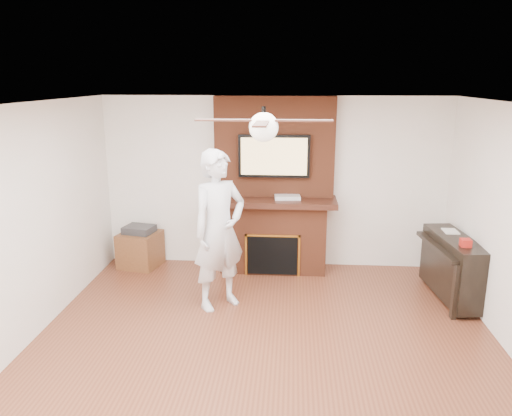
# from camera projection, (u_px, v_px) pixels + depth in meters

# --- Properties ---
(room_shell) EXTENTS (5.36, 5.86, 2.86)m
(room_shell) POSITION_uv_depth(u_px,v_px,m) (263.00, 243.00, 4.65)
(room_shell) COLOR #5D2D1B
(room_shell) RESTS_ON ground
(fireplace) EXTENTS (1.78, 0.64, 2.50)m
(fireplace) POSITION_uv_depth(u_px,v_px,m) (274.00, 203.00, 7.18)
(fireplace) COLOR brown
(fireplace) RESTS_ON ground
(tv) EXTENTS (1.00, 0.08, 0.60)m
(tv) POSITION_uv_depth(u_px,v_px,m) (274.00, 156.00, 6.96)
(tv) COLOR black
(tv) RESTS_ON fireplace
(ceiling_fan) EXTENTS (1.21, 1.21, 0.31)m
(ceiling_fan) POSITION_uv_depth(u_px,v_px,m) (264.00, 126.00, 4.38)
(ceiling_fan) COLOR black
(ceiling_fan) RESTS_ON room_shell
(person) EXTENTS (0.85, 0.83, 1.95)m
(person) POSITION_uv_depth(u_px,v_px,m) (219.00, 230.00, 5.96)
(person) COLOR silver
(person) RESTS_ON ground
(side_table) EXTENTS (0.64, 0.64, 0.62)m
(side_table) POSITION_uv_depth(u_px,v_px,m) (140.00, 248.00, 7.43)
(side_table) COLOR brown
(side_table) RESTS_ON ground
(piano) EXTENTS (0.59, 1.28, 0.91)m
(piano) POSITION_uv_depth(u_px,v_px,m) (453.00, 266.00, 6.29)
(piano) COLOR black
(piano) RESTS_ON ground
(cable_box) EXTENTS (0.38, 0.24, 0.05)m
(cable_box) POSITION_uv_depth(u_px,v_px,m) (287.00, 197.00, 7.04)
(cable_box) COLOR silver
(cable_box) RESTS_ON fireplace
(candle_orange) EXTENTS (0.07, 0.07, 0.12)m
(candle_orange) POSITION_uv_depth(u_px,v_px,m) (258.00, 268.00, 7.24)
(candle_orange) COLOR #C33F16
(candle_orange) RESTS_ON ground
(candle_green) EXTENTS (0.07, 0.07, 0.09)m
(candle_green) POSITION_uv_depth(u_px,v_px,m) (267.00, 270.00, 7.21)
(candle_green) COLOR #5F8F39
(candle_green) RESTS_ON ground
(candle_cream) EXTENTS (0.08, 0.08, 0.10)m
(candle_cream) POSITION_uv_depth(u_px,v_px,m) (284.00, 270.00, 7.20)
(candle_cream) COLOR beige
(candle_cream) RESTS_ON ground
(candle_blue) EXTENTS (0.06, 0.06, 0.07)m
(candle_blue) POSITION_uv_depth(u_px,v_px,m) (293.00, 271.00, 7.20)
(candle_blue) COLOR #314993
(candle_blue) RESTS_ON ground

